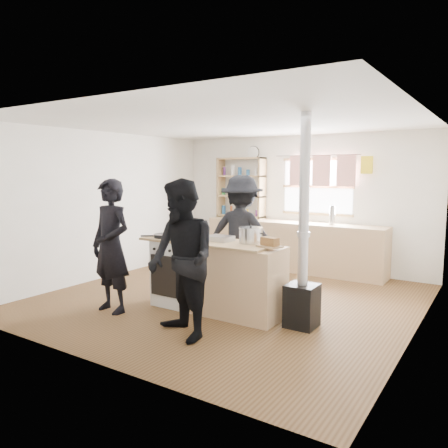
{
  "coord_description": "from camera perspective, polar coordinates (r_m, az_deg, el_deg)",
  "views": [
    {
      "loc": [
        3.27,
        -5.2,
        1.84
      ],
      "look_at": [
        -0.03,
        -0.1,
        1.1
      ],
      "focal_mm": 35.0,
      "sensor_mm": 36.0,
      "label": 1
    }
  ],
  "objects": [
    {
      "name": "skillet_greens",
      "position": [
        6.04,
        -7.74,
        -1.5
      ],
      "size": [
        0.42,
        0.42,
        0.05
      ],
      "color": "black",
      "rests_on": "cooking_island"
    },
    {
      "name": "shelving_unit",
      "position": [
        8.77,
        2.22,
        4.82
      ],
      "size": [
        1.0,
        0.28,
        1.2
      ],
      "color": "tan",
      "rests_on": "back_counter"
    },
    {
      "name": "person_near_left",
      "position": [
        5.86,
        -14.53,
        -2.8
      ],
      "size": [
        0.67,
        0.47,
        1.74
      ],
      "primitive_type": "imported",
      "rotation": [
        0.0,
        0.0,
        -0.08
      ],
      "color": "black",
      "rests_on": "ground"
    },
    {
      "name": "thermos",
      "position": [
        7.88,
        13.94,
        1.07
      ],
      "size": [
        0.1,
        0.1,
        0.32
      ],
      "primitive_type": "cylinder",
      "color": "silver",
      "rests_on": "back_counter"
    },
    {
      "name": "cooking_island",
      "position": [
        5.77,
        -1.02,
        -6.83
      ],
      "size": [
        1.97,
        0.64,
        0.93
      ],
      "color": "white",
      "rests_on": "ground"
    },
    {
      "name": "stockpot_stove",
      "position": [
        6.08,
        -3.23,
        -0.84
      ],
      "size": [
        0.24,
        0.24,
        0.19
      ],
      "color": "silver",
      "rests_on": "cooking_island"
    },
    {
      "name": "ground",
      "position": [
        6.41,
        0.68,
        -9.77
      ],
      "size": [
        5.0,
        5.0,
        0.01
      ],
      "primitive_type": "cube",
      "color": "brown",
      "rests_on": "ground"
    },
    {
      "name": "stockpot_counter",
      "position": [
        5.53,
        3.52,
        -1.47
      ],
      "size": [
        0.3,
        0.3,
        0.23
      ],
      "color": "silver",
      "rests_on": "cooking_island"
    },
    {
      "name": "flue_heater",
      "position": [
        5.23,
        10.22,
        -6.35
      ],
      "size": [
        0.35,
        0.35,
        2.5
      ],
      "color": "black",
      "rests_on": "ground"
    },
    {
      "name": "person_near_right",
      "position": [
        4.77,
        -5.56,
        -4.67
      ],
      "size": [
        1.06,
        0.97,
        1.76
      ],
      "primitive_type": "imported",
      "rotation": [
        0.0,
        0.0,
        -0.44
      ],
      "color": "black",
      "rests_on": "ground"
    },
    {
      "name": "roast_tray",
      "position": [
        5.71,
        -0.56,
        -1.84
      ],
      "size": [
        0.34,
        0.27,
        0.07
      ],
      "color": "silver",
      "rests_on": "cooking_island"
    },
    {
      "name": "bread_board",
      "position": [
        5.26,
        6.01,
        -2.49
      ],
      "size": [
        0.33,
        0.27,
        0.12
      ],
      "color": "tan",
      "rests_on": "cooking_island"
    },
    {
      "name": "back_counter",
      "position": [
        8.22,
        8.97,
        -2.86
      ],
      "size": [
        3.4,
        0.55,
        0.9
      ],
      "primitive_type": "cube",
      "color": "tan",
      "rests_on": "ground"
    },
    {
      "name": "person_far",
      "position": [
        6.61,
        2.31,
        -1.33
      ],
      "size": [
        1.24,
        0.85,
        1.78
      ],
      "primitive_type": "imported",
      "rotation": [
        0.0,
        0.0,
        3.31
      ],
      "color": "black",
      "rests_on": "ground"
    }
  ]
}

